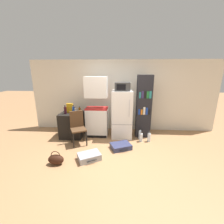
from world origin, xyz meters
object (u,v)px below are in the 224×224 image
at_px(cereal_box, 70,108).
at_px(water_bottle_back, 141,137).
at_px(bottle_milk_white, 75,110).
at_px(chair, 78,125).
at_px(side_table, 72,124).
at_px(handbag, 56,159).
at_px(refrigerator, 122,114).
at_px(bottle_wine_dark, 65,110).
at_px(bookshelf, 144,107).
at_px(bottle_ketchup_red, 67,109).
at_px(kitchen_hutch, 97,109).
at_px(water_bottle_middle, 149,137).
at_px(bottle_blue_soda, 73,110).
at_px(suitcase_small_flat, 89,157).
at_px(microwave, 122,87).
at_px(suitcase_large_flat, 121,146).
at_px(water_bottle_front, 140,135).

xyz_separation_m(cereal_box, water_bottle_back, (2.24, -0.30, -0.80)).
bearing_deg(bottle_milk_white, chair, -68.28).
relative_size(side_table, handbag, 2.18).
xyz_separation_m(refrigerator, bottle_wine_dark, (-1.75, -0.17, 0.15)).
xyz_separation_m(bookshelf, bottle_ketchup_red, (-2.50, 0.04, -0.12)).
relative_size(kitchen_hutch, water_bottle_back, 5.91).
bearing_deg(handbag, side_table, 93.89).
bearing_deg(water_bottle_middle, handbag, -150.88).
bearing_deg(chair, side_table, 96.60).
height_order(chair, handbag, chair).
bearing_deg(side_table, refrigerator, 2.15).
bearing_deg(cereal_box, bottle_blue_soda, -45.69).
bearing_deg(water_bottle_back, kitchen_hutch, 164.33).
xyz_separation_m(cereal_box, suitcase_small_flat, (0.87, -1.35, -0.86)).
xyz_separation_m(side_table, microwave, (1.60, 0.06, 1.23)).
height_order(bottle_milk_white, suitcase_small_flat, bottle_milk_white).
relative_size(chair, suitcase_large_flat, 1.52).
bearing_deg(chair, suitcase_large_flat, -38.52).
bearing_deg(microwave, bottle_blue_soda, -172.11).
xyz_separation_m(bottle_wine_dark, suitcase_small_flat, (0.97, -1.22, -0.82)).
distance_m(cereal_box, suitcase_large_flat, 2.00).
xyz_separation_m(bookshelf, water_bottle_front, (-0.10, -0.29, -0.84)).
distance_m(side_table, bottle_blue_soda, 0.55).
bearing_deg(kitchen_hutch, suitcase_small_flat, -88.94).
relative_size(side_table, suitcase_small_flat, 1.25).
bearing_deg(bookshelf, chair, -161.23).
bearing_deg(suitcase_small_flat, bottle_ketchup_red, 95.21).
bearing_deg(bottle_wine_dark, microwave, 5.53).
xyz_separation_m(kitchen_hutch, water_bottle_middle, (1.64, -0.38, -0.74)).
bearing_deg(chair, water_bottle_front, -15.49).
distance_m(refrigerator, bottle_blue_soda, 1.50).
distance_m(suitcase_small_flat, handbag, 0.76).
xyz_separation_m(cereal_box, suitcase_large_flat, (1.63, -0.77, -0.87)).
bearing_deg(microwave, bottle_ketchup_red, 175.12).
bearing_deg(suitcase_large_flat, refrigerator, 66.04).
xyz_separation_m(bottle_blue_soda, bottle_wine_dark, (-0.27, 0.04, -0.01)).
height_order(refrigerator, bookshelf, bookshelf).
height_order(kitchen_hutch, water_bottle_front, kitchen_hutch).
bearing_deg(water_bottle_middle, water_bottle_back, -177.09).
height_order(bookshelf, cereal_box, bookshelf).
bearing_deg(suitcase_small_flat, cereal_box, 94.05).
bearing_deg(handbag, water_bottle_front, 34.95).
xyz_separation_m(chair, water_bottle_back, (1.87, 0.21, -0.43)).
height_order(cereal_box, suitcase_small_flat, cereal_box).
height_order(kitchen_hutch, cereal_box, kitchen_hutch).
height_order(refrigerator, bottle_ketchup_red, refrigerator).
relative_size(bottle_blue_soda, water_bottle_front, 0.84).
xyz_separation_m(water_bottle_front, water_bottle_back, (0.01, -0.17, -0.01)).
bearing_deg(cereal_box, side_table, -28.74).
bearing_deg(water_bottle_middle, bottle_blue_soda, 177.04).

